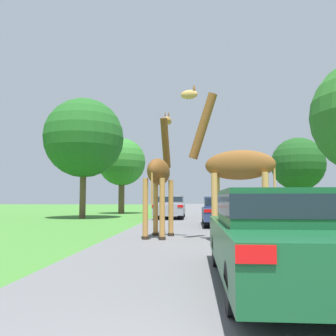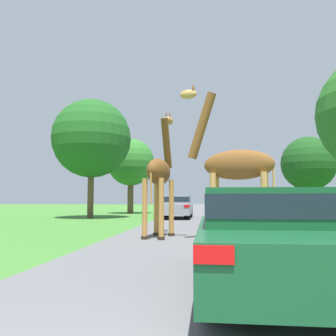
{
  "view_description": "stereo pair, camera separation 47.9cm",
  "coord_description": "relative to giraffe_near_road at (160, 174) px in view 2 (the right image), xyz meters",
  "views": [
    {
      "loc": [
        -0.48,
        -1.6,
        1.28
      ],
      "look_at": [
        -1.35,
        10.26,
        2.32
      ],
      "focal_mm": 38.0,
      "sensor_mm": 36.0,
      "label": 1
    },
    {
      "loc": [
        -0.0,
        -1.56,
        1.28
      ],
      "look_at": [
        -1.35,
        10.26,
        2.32
      ],
      "focal_mm": 38.0,
      "sensor_mm": 36.0,
      "label": 2
    }
  ],
  "objects": [
    {
      "name": "car_lead_maroon",
      "position": [
        2.47,
        -6.45,
        -1.36
      ],
      "size": [
        1.92,
        4.82,
        1.42
      ],
      "color": "#144C28",
      "rests_on": "ground"
    },
    {
      "name": "car_queue_right",
      "position": [
        2.51,
        5.38,
        -1.37
      ],
      "size": [
        1.87,
        4.42,
        1.38
      ],
      "color": "navy",
      "rests_on": "ground"
    },
    {
      "name": "giraffe_near_road",
      "position": [
        0.0,
        0.0,
        0.0
      ],
      "size": [
        0.97,
        2.52,
        4.54
      ],
      "rotation": [
        0.0,
        0.0,
        -0.16
      ],
      "color": "#B77F3D",
      "rests_on": "ground"
    },
    {
      "name": "car_far_ahead",
      "position": [
        -0.43,
        11.69,
        -1.32
      ],
      "size": [
        1.9,
        4.68,
        1.51
      ],
      "color": "gray",
      "rests_on": "ground"
    },
    {
      "name": "tree_left_edge",
      "position": [
        9.87,
        18.31,
        2.04
      ],
      "size": [
        4.44,
        4.44,
        6.41
      ],
      "color": "brown",
      "rests_on": "ground"
    },
    {
      "name": "car_queue_left",
      "position": [
        4.23,
        15.04,
        -1.31
      ],
      "size": [
        1.96,
        4.03,
        1.52
      ],
      "color": "silver",
      "rests_on": "ground"
    },
    {
      "name": "giraffe_companion",
      "position": [
        2.42,
        -0.99,
        0.14
      ],
      "size": [
        2.95,
        1.07,
        4.97
      ],
      "rotation": [
        0.0,
        0.0,
        1.36
      ],
      "color": "tan",
      "rests_on": "ground"
    },
    {
      "name": "tree_centre_back",
      "position": [
        -6.18,
        11.09,
        3.22
      ],
      "size": [
        5.3,
        5.3,
        8.01
      ],
      "color": "brown",
      "rests_on": "ground"
    },
    {
      "name": "road",
      "position": [
        1.64,
        19.63,
        -2.11
      ],
      "size": [
        6.54,
        120.0,
        0.0
      ],
      "color": "#5B5B5E",
      "rests_on": "ground"
    },
    {
      "name": "tree_far_right",
      "position": [
        -5.16,
        18.71,
        2.37
      ],
      "size": [
        4.16,
        4.16,
        6.6
      ],
      "color": "brown",
      "rests_on": "ground"
    }
  ]
}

